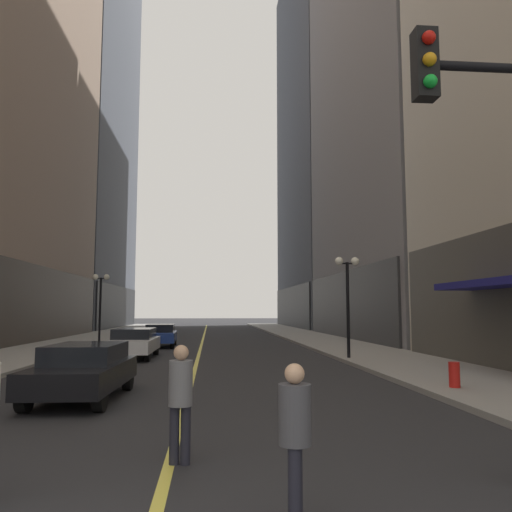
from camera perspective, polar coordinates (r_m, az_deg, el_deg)
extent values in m
plane|color=#262628|center=(38.23, -5.92, -9.21)|extent=(200.00, 200.00, 0.00)
cube|color=gray|center=(39.23, -18.20, -8.75)|extent=(4.50, 78.00, 0.15)
cube|color=gray|center=(38.99, 6.45, -9.03)|extent=(4.50, 78.00, 0.15)
cube|color=#E5D64C|center=(38.23, -5.92, -9.20)|extent=(0.16, 70.00, 0.01)
cube|color=#332A23|center=(39.29, -21.60, -5.09)|extent=(0.50, 22.80, 5.00)
cube|color=#4C515B|center=(76.24, -19.52, 25.00)|extent=(13.16, 26.00, 82.06)
cube|color=black|center=(64.15, -15.10, -5.50)|extent=(0.50, 24.70, 5.00)
cube|color=gray|center=(46.70, 15.89, 23.94)|extent=(10.19, 24.00, 50.59)
cube|color=#2C2C2E|center=(38.99, 9.96, -5.41)|extent=(0.50, 22.80, 5.00)
cube|color=#4C515B|center=(69.33, 10.00, 13.22)|extent=(14.72, 26.00, 49.79)
cube|color=black|center=(63.96, 4.04, -5.69)|extent=(0.50, 24.70, 5.00)
cube|color=navy|center=(17.89, 25.75, -2.69)|extent=(1.60, 6.56, 0.24)
cube|color=black|center=(13.38, -18.62, -12.38)|extent=(1.95, 4.40, 0.55)
cube|color=black|center=(13.54, -18.30, -10.29)|extent=(1.67, 2.49, 0.50)
cylinder|color=black|center=(11.76, -16.90, -14.71)|extent=(0.24, 0.65, 0.64)
cylinder|color=black|center=(12.22, -24.28, -14.10)|extent=(0.24, 0.65, 0.64)
cylinder|color=black|center=(14.71, -14.01, -12.98)|extent=(0.24, 0.65, 0.64)
cylinder|color=black|center=(15.08, -20.02, -12.63)|extent=(0.24, 0.65, 0.64)
cube|color=silver|center=(24.15, -13.42, -9.55)|extent=(1.94, 4.76, 0.55)
cube|color=black|center=(24.35, -13.30, -8.40)|extent=(1.69, 2.67, 0.50)
cylinder|color=black|center=(22.41, -11.97, -10.57)|extent=(0.23, 0.64, 0.64)
cylinder|color=black|center=(22.68, -16.19, -10.41)|extent=(0.23, 0.64, 0.64)
cylinder|color=black|center=(25.70, -11.00, -9.99)|extent=(0.23, 0.64, 0.64)
cylinder|color=black|center=(25.93, -14.70, -9.87)|extent=(0.23, 0.64, 0.64)
cube|color=navy|center=(31.14, -10.56, -8.78)|extent=(1.89, 4.38, 0.55)
cube|color=black|center=(31.34, -10.51, -7.89)|extent=(1.63, 2.47, 0.50)
cylinder|color=black|center=(29.60, -9.27, -9.48)|extent=(0.24, 0.65, 0.64)
cylinder|color=black|center=(29.71, -12.28, -9.41)|extent=(0.24, 0.65, 0.64)
cylinder|color=black|center=(32.63, -9.01, -9.16)|extent=(0.24, 0.65, 0.64)
cylinder|color=black|center=(32.73, -11.74, -9.10)|extent=(0.24, 0.65, 0.64)
cylinder|color=black|center=(5.64, 4.33, -24.18)|extent=(0.14, 0.14, 0.77)
cylinder|color=black|center=(5.79, 4.44, -23.69)|extent=(0.14, 0.14, 0.77)
cylinder|color=#3F3F44|center=(5.54, 4.33, -17.09)|extent=(0.41, 0.41, 0.61)
sphere|color=tan|center=(5.48, 4.29, -12.86)|extent=(0.21, 0.21, 0.21)
cylinder|color=black|center=(7.71, -7.81, -19.06)|extent=(0.14, 0.14, 0.80)
cylinder|color=black|center=(7.74, -9.05, -19.00)|extent=(0.14, 0.14, 0.80)
cylinder|color=slate|center=(7.59, -8.35, -13.75)|extent=(0.38, 0.38, 0.63)
sphere|color=tan|center=(7.55, -8.30, -10.54)|extent=(0.22, 0.22, 0.22)
cube|color=black|center=(7.17, 18.20, 19.49)|extent=(0.28, 0.24, 0.90)
sphere|color=red|center=(7.18, 18.59, 21.96)|extent=(0.17, 0.17, 0.17)
sphere|color=orange|center=(7.06, 18.67, 19.94)|extent=(0.17, 0.17, 0.17)
sphere|color=green|center=(6.94, 18.76, 17.86)|extent=(0.17, 0.17, 0.17)
cylinder|color=black|center=(34.04, -16.90, -5.84)|extent=(0.14, 0.14, 4.20)
cylinder|color=black|center=(34.09, -16.79, -2.40)|extent=(0.80, 0.06, 0.06)
sphere|color=white|center=(34.17, -17.36, -2.22)|extent=(0.36, 0.36, 0.36)
sphere|color=white|center=(34.03, -16.21, -2.24)|extent=(0.36, 0.36, 0.36)
cylinder|color=black|center=(22.41, 10.16, -6.05)|extent=(0.14, 0.14, 4.20)
cylinder|color=black|center=(22.49, 10.06, -0.82)|extent=(0.80, 0.06, 0.06)
sphere|color=white|center=(22.42, 9.19, -0.56)|extent=(0.36, 0.36, 0.36)
sphere|color=white|center=(22.60, 10.91, -0.57)|extent=(0.36, 0.36, 0.36)
cylinder|color=red|center=(14.68, 21.13, -12.46)|extent=(0.28, 0.28, 0.80)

